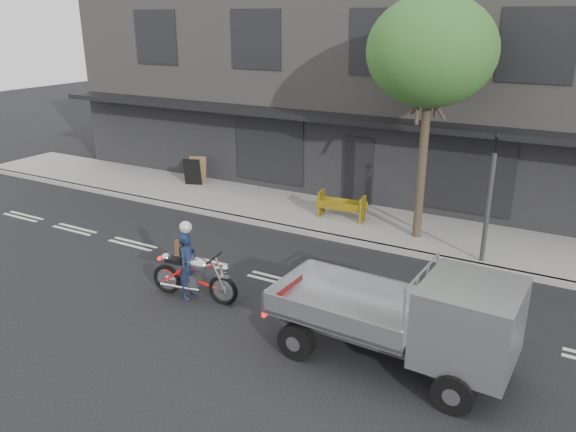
{
  "coord_description": "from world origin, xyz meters",
  "views": [
    {
      "loc": [
        6.33,
        -10.79,
        6.13
      ],
      "look_at": [
        0.01,
        0.5,
        1.53
      ],
      "focal_mm": 35.0,
      "sensor_mm": 36.0,
      "label": 1
    }
  ],
  "objects_px": {
    "construction_barrier": "(339,208)",
    "sandwich_board": "(192,172)",
    "street_tree": "(431,52)",
    "traffic_light_pole": "(488,206)",
    "motorcycle": "(194,275)",
    "rider": "(188,265)",
    "flatbed_ute": "(445,321)"
  },
  "relations": [
    {
      "from": "construction_barrier",
      "to": "sandwich_board",
      "type": "xyz_separation_m",
      "value": [
        -6.39,
        0.87,
        0.09
      ]
    },
    {
      "from": "construction_barrier",
      "to": "street_tree",
      "type": "bearing_deg",
      "value": -2.53
    },
    {
      "from": "traffic_light_pole",
      "to": "motorcycle",
      "type": "distance_m",
      "value": 7.49
    },
    {
      "from": "motorcycle",
      "to": "rider",
      "type": "relative_size",
      "value": 1.39
    },
    {
      "from": "rider",
      "to": "construction_barrier",
      "type": "xyz_separation_m",
      "value": [
        1.03,
        6.04,
        -0.22
      ]
    },
    {
      "from": "construction_barrier",
      "to": "motorcycle",
      "type": "bearing_deg",
      "value": -98.27
    },
    {
      "from": "construction_barrier",
      "to": "rider",
      "type": "bearing_deg",
      "value": -99.66
    },
    {
      "from": "street_tree",
      "to": "flatbed_ute",
      "type": "distance_m",
      "value": 7.79
    },
    {
      "from": "street_tree",
      "to": "construction_barrier",
      "type": "xyz_separation_m",
      "value": [
        -2.52,
        0.11,
        -4.7
      ]
    },
    {
      "from": "rider",
      "to": "construction_barrier",
      "type": "height_order",
      "value": "rider"
    },
    {
      "from": "traffic_light_pole",
      "to": "street_tree",
      "type": "bearing_deg",
      "value": 156.97
    },
    {
      "from": "street_tree",
      "to": "motorcycle",
      "type": "distance_m",
      "value": 8.29
    },
    {
      "from": "flatbed_ute",
      "to": "sandwich_board",
      "type": "relative_size",
      "value": 4.37
    },
    {
      "from": "traffic_light_pole",
      "to": "flatbed_ute",
      "type": "distance_m",
      "value": 5.38
    },
    {
      "from": "rider",
      "to": "sandwich_board",
      "type": "relative_size",
      "value": 1.55
    },
    {
      "from": "street_tree",
      "to": "traffic_light_pole",
      "type": "distance_m",
      "value": 4.23
    },
    {
      "from": "street_tree",
      "to": "traffic_light_pole",
      "type": "bearing_deg",
      "value": -23.03
    },
    {
      "from": "rider",
      "to": "street_tree",
      "type": "bearing_deg",
      "value": -37.77
    },
    {
      "from": "motorcycle",
      "to": "flatbed_ute",
      "type": "height_order",
      "value": "flatbed_ute"
    },
    {
      "from": "motorcycle",
      "to": "sandwich_board",
      "type": "relative_size",
      "value": 2.16
    },
    {
      "from": "street_tree",
      "to": "rider",
      "type": "relative_size",
      "value": 4.23
    },
    {
      "from": "traffic_light_pole",
      "to": "motorcycle",
      "type": "xyz_separation_m",
      "value": [
        -5.4,
        -5.08,
        -1.07
      ]
    },
    {
      "from": "flatbed_ute",
      "to": "sandwich_board",
      "type": "xyz_separation_m",
      "value": [
        -11.24,
        7.18,
        -0.5
      ]
    },
    {
      "from": "traffic_light_pole",
      "to": "flatbed_ute",
      "type": "height_order",
      "value": "traffic_light_pole"
    },
    {
      "from": "traffic_light_pole",
      "to": "rider",
      "type": "distance_m",
      "value": 7.57
    },
    {
      "from": "motorcycle",
      "to": "construction_barrier",
      "type": "height_order",
      "value": "motorcycle"
    },
    {
      "from": "street_tree",
      "to": "motorcycle",
      "type": "xyz_separation_m",
      "value": [
        -3.4,
        -5.93,
        -4.69
      ]
    },
    {
      "from": "street_tree",
      "to": "motorcycle",
      "type": "height_order",
      "value": "street_tree"
    },
    {
      "from": "rider",
      "to": "construction_barrier",
      "type": "distance_m",
      "value": 6.13
    },
    {
      "from": "motorcycle",
      "to": "rider",
      "type": "height_order",
      "value": "rider"
    },
    {
      "from": "street_tree",
      "to": "flatbed_ute",
      "type": "xyz_separation_m",
      "value": [
        2.33,
        -6.2,
        -4.11
      ]
    },
    {
      "from": "flatbed_ute",
      "to": "construction_barrier",
      "type": "xyz_separation_m",
      "value": [
        -4.85,
        6.31,
        -0.59
      ]
    }
  ]
}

